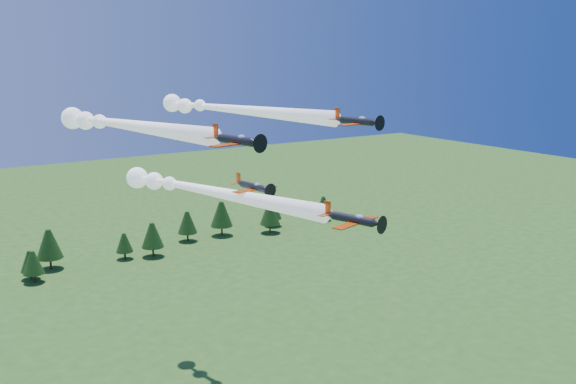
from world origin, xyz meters
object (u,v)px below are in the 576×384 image
plane_lead (205,190)px  plane_slot (254,187)px  plane_left (122,124)px  plane_right (230,109)px

plane_lead → plane_slot: 8.97m
plane_left → plane_slot: size_ratio=5.67×
plane_lead → plane_left: size_ratio=1.05×
plane_right → plane_left: bearing=-168.2°
plane_slot → plane_right: bearing=61.4°
plane_lead → plane_left: 16.07m
plane_right → plane_slot: bearing=-121.7°
plane_right → plane_lead: bearing=-140.6°
plane_lead → plane_slot: plane_slot is taller
plane_lead → plane_right: 23.94m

